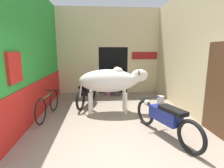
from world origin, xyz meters
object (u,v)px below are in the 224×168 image
at_px(shopkeeper_seated, 117,80).
at_px(plastic_stool, 108,90).
at_px(bucket, 160,99).
at_px(motorcycle_near, 165,118).
at_px(motorcycle_far, 87,92).
at_px(bicycle, 48,105).
at_px(cow, 111,81).

bearing_deg(shopkeeper_seated, plastic_stool, 174.08).
height_order(shopkeeper_seated, bucket, shopkeeper_seated).
bearing_deg(shopkeeper_seated, motorcycle_near, -79.87).
bearing_deg(motorcycle_far, bicycle, -132.90).
height_order(motorcycle_far, bucket, motorcycle_far).
height_order(bicycle, bucket, bicycle).
xyz_separation_m(cow, plastic_stool, (0.04, 2.08, -0.77)).
relative_size(cow, motorcycle_far, 1.08).
xyz_separation_m(cow, motorcycle_far, (-0.78, 0.88, -0.54)).
bearing_deg(bicycle, plastic_stool, 51.26).
distance_m(bicycle, plastic_stool, 3.00).
height_order(shopkeeper_seated, plastic_stool, shopkeeper_seated).
bearing_deg(bicycle, bucket, 15.88).
height_order(cow, plastic_stool, cow).
bearing_deg(plastic_stool, motorcycle_near, -74.65).
height_order(bicycle, shopkeeper_seated, shopkeeper_seated).
distance_m(plastic_stool, bucket, 2.26).
bearing_deg(motorcycle_near, motorcycle_far, 125.70).
distance_m(cow, shopkeeper_seated, 2.10).
bearing_deg(motorcycle_far, shopkeeper_seated, 44.37).
height_order(cow, bucket, cow).
bearing_deg(bicycle, motorcycle_near, -26.30).
relative_size(motorcycle_near, plastic_stool, 4.68).
xyz_separation_m(cow, bicycle, (-1.84, -0.26, -0.64)).
xyz_separation_m(motorcycle_far, bicycle, (-1.06, -1.14, -0.10)).
bearing_deg(plastic_stool, bucket, -34.43).
relative_size(plastic_stool, bucket, 1.65).
xyz_separation_m(motorcycle_near, motorcycle_far, (-1.85, 2.58, 0.01)).
relative_size(motorcycle_near, bicycle, 1.16).
height_order(motorcycle_far, bicycle, motorcycle_far).
bearing_deg(motorcycle_near, cow, 122.25).
bearing_deg(cow, plastic_stool, 88.98).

